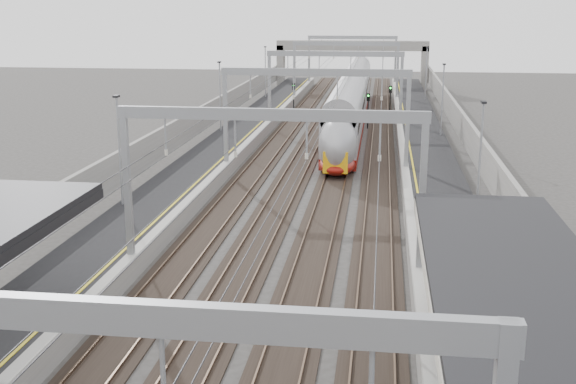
# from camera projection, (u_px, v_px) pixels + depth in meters

# --- Properties ---
(platform_left) EXTENTS (4.00, 120.00, 1.00)m
(platform_left) POSITION_uv_depth(u_px,v_px,m) (213.00, 159.00, 54.41)
(platform_left) COLOR black
(platform_left) RESTS_ON ground
(platform_right) EXTENTS (4.00, 120.00, 1.00)m
(platform_right) POSITION_uv_depth(u_px,v_px,m) (428.00, 165.00, 52.41)
(platform_right) COLOR black
(platform_right) RESTS_ON ground
(tracks) EXTENTS (11.40, 140.00, 0.20)m
(tracks) POSITION_uv_depth(u_px,v_px,m) (318.00, 168.00, 53.53)
(tracks) COLOR black
(tracks) RESTS_ON ground
(overhead_line) EXTENTS (13.00, 140.00, 6.60)m
(overhead_line) POSITION_uv_depth(u_px,v_px,m) (326.00, 77.00, 58.36)
(overhead_line) COLOR gray
(overhead_line) RESTS_ON platform_left
(overbridge) EXTENTS (22.00, 2.20, 6.90)m
(overbridge) POSITION_uv_depth(u_px,v_px,m) (352.00, 52.00, 105.04)
(overbridge) COLOR gray
(overbridge) RESTS_ON ground
(wall_left) EXTENTS (0.30, 120.00, 3.20)m
(wall_left) POSITION_uv_depth(u_px,v_px,m) (171.00, 144.00, 54.54)
(wall_left) COLOR gray
(wall_left) RESTS_ON ground
(wall_right) EXTENTS (0.30, 120.00, 3.20)m
(wall_right) POSITION_uv_depth(u_px,v_px,m) (474.00, 151.00, 51.74)
(wall_right) COLOR gray
(wall_right) RESTS_ON ground
(train) EXTENTS (2.71, 49.44, 4.29)m
(train) POSITION_uv_depth(u_px,v_px,m) (351.00, 107.00, 71.18)
(train) COLOR maroon
(train) RESTS_ON ground
(signal_green) EXTENTS (0.32, 0.32, 3.48)m
(signal_green) POSITION_uv_depth(u_px,v_px,m) (294.00, 93.00, 79.87)
(signal_green) COLOR black
(signal_green) RESTS_ON ground
(signal_red_near) EXTENTS (0.32, 0.32, 3.48)m
(signal_red_near) POSITION_uv_depth(u_px,v_px,m) (368.00, 104.00, 70.57)
(signal_red_near) COLOR black
(signal_red_near) RESTS_ON ground
(signal_red_far) EXTENTS (0.32, 0.32, 3.48)m
(signal_red_far) POSITION_uv_depth(u_px,v_px,m) (390.00, 96.00, 77.27)
(signal_red_far) COLOR black
(signal_red_far) RESTS_ON ground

